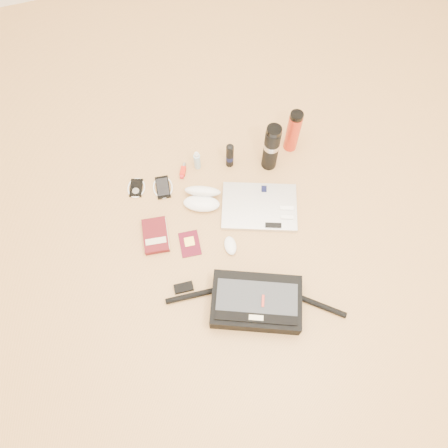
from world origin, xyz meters
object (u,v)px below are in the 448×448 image
at_px(thermos_black, 271,147).
at_px(thermos_red, 293,131).
at_px(messenger_bag, 256,302).
at_px(laptop, 260,207).
at_px(book, 156,236).

distance_m(thermos_black, thermos_red, 0.16).
height_order(messenger_bag, laptop, messenger_bag).
height_order(messenger_bag, thermos_black, thermos_black).
bearing_deg(thermos_red, thermos_black, -154.01).
xyz_separation_m(book, thermos_black, (0.66, 0.23, 0.14)).
relative_size(messenger_bag, thermos_black, 2.53).
distance_m(messenger_bag, thermos_red, 0.89).
xyz_separation_m(messenger_bag, thermos_red, (0.46, 0.76, 0.08)).
height_order(book, thermos_black, thermos_black).
distance_m(laptop, thermos_black, 0.30).
bearing_deg(book, laptop, 7.10).
bearing_deg(thermos_black, thermos_red, 25.99).
bearing_deg(thermos_black, book, -160.88).
bearing_deg(messenger_bag, thermos_black, 87.38).
height_order(messenger_bag, thermos_red, thermos_red).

